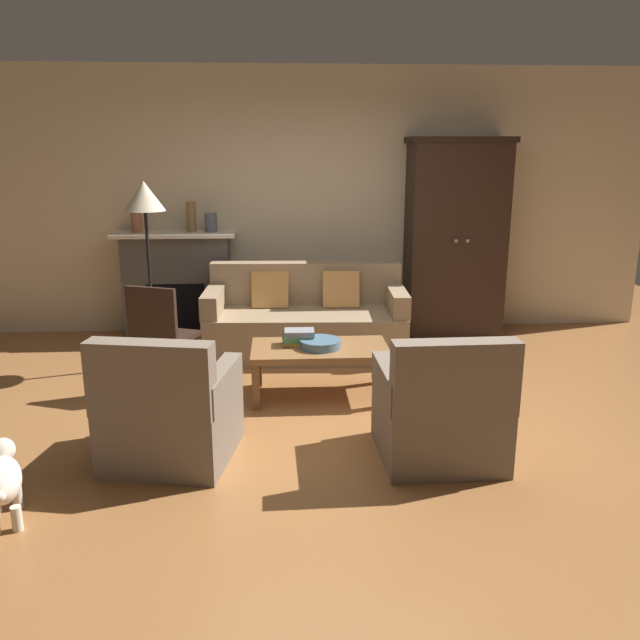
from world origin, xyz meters
The scene contains 16 objects.
ground_plane centered at (0.00, 0.00, 0.00)m, with size 9.60×9.60×0.00m, color #9E6638.
back_wall centered at (0.00, 2.55, 1.40)m, with size 7.20×0.10×2.80m, color beige.
fireplace centered at (-1.55, 2.30, 0.57)m, with size 1.26×0.48×1.12m.
armoire centered at (1.40, 2.22, 1.04)m, with size 1.06×0.57×2.08m.
couch centered at (-0.22, 1.58, 0.32)m, with size 1.95×0.93×0.86m.
coffee_table centered at (-0.15, 0.42, 0.37)m, with size 1.10×0.60×0.42m.
fruit_bowl centered at (-0.14, 0.40, 0.45)m, with size 0.33×0.33×0.07m, color slate.
book_stack centered at (-0.32, 0.48, 0.48)m, with size 0.26×0.20×0.13m.
mantel_vase_terracotta centered at (-1.93, 2.28, 1.23)m, with size 0.12×0.12×0.23m, color #A86042.
mantel_vase_bronze centered at (-1.37, 2.28, 1.27)m, with size 0.10×0.10×0.31m, color olive.
mantel_vase_slate centered at (-1.17, 2.28, 1.22)m, with size 0.13×0.13×0.19m, color #565B66.
armchair_near_left centered at (-1.18, -0.64, 0.32)m, with size 0.90×0.90×0.88m.
armchair_near_right centered at (0.57, -0.73, 0.32)m, with size 0.80×0.79×0.88m.
side_chair_wooden centered at (-1.45, 0.66, 0.51)m, with size 0.57×0.57×0.90m.
floor_lamp centered at (-1.63, 1.28, 1.46)m, with size 0.36×0.36×1.69m.
dog centered at (-1.98, -1.29, 0.25)m, with size 0.33×0.55×0.39m.
Camera 1 is at (-0.45, -4.56, 1.98)m, focal length 36.46 mm.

